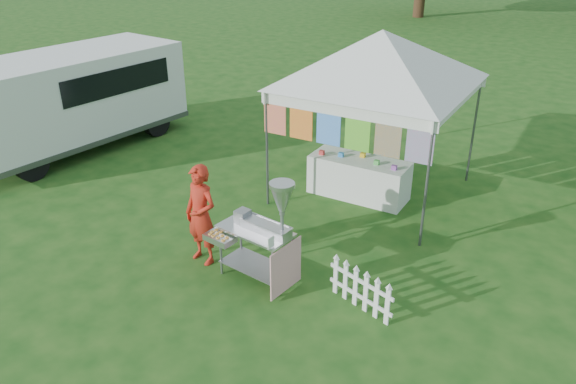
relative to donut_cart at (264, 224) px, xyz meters
The scene contains 7 objects.
ground 0.97m from the donut_cart, ahead, with size 120.00×120.00×0.00m, color #184814.
canopy_main 4.06m from the donut_cart, 87.68° to the left, with size 4.24×4.24×3.45m.
donut_cart is the anchor object (origin of this frame).
vendor 1.14m from the donut_cart, behind, with size 0.56×0.37×1.55m, color red.
cargo_van 6.93m from the donut_cart, 159.42° to the left, with size 2.59×5.20×2.08m.
picket_fence 1.55m from the donut_cart, ahead, with size 1.04×0.36×0.56m.
display_table 3.28m from the donut_cart, 90.16° to the left, with size 1.80×0.70×0.73m, color white.
Camera 1 is at (3.47, -5.54, 4.67)m, focal length 35.00 mm.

